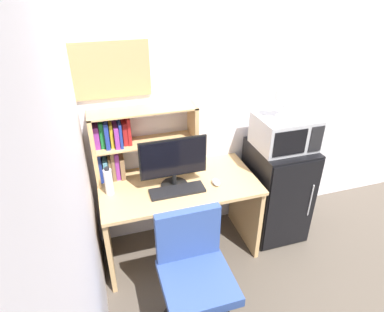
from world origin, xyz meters
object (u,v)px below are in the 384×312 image
(hutch_bookshelf, at_px, (129,142))
(microwave, at_px, (285,132))
(keyboard, at_px, (177,191))
(wall_corkboard, at_px, (102,71))
(computer_mouse, at_px, (216,182))
(desk_chair, at_px, (195,284))
(desk_fan, at_px, (285,97))
(monitor, at_px, (174,161))
(water_bottle, at_px, (109,182))
(mini_fridge, at_px, (276,190))

(hutch_bookshelf, relative_size, microwave, 1.75)
(hutch_bookshelf, height_order, microwave, hutch_bookshelf)
(keyboard, xyz_separation_m, wall_corkboard, (-0.42, 0.43, 0.85))
(computer_mouse, distance_m, microwave, 0.72)
(computer_mouse, bearing_deg, microwave, 10.36)
(desk_chair, bearing_deg, wall_corkboard, 110.12)
(microwave, xyz_separation_m, desk_fan, (-0.05, -0.01, 0.31))
(monitor, distance_m, desk_chair, 0.88)
(keyboard, height_order, water_bottle, water_bottle)
(keyboard, height_order, computer_mouse, computer_mouse)
(microwave, height_order, desk_fan, desk_fan)
(monitor, bearing_deg, computer_mouse, -13.13)
(computer_mouse, relative_size, microwave, 0.22)
(monitor, bearing_deg, desk_fan, 2.26)
(keyboard, xyz_separation_m, desk_chair, (-0.05, -0.60, -0.34))
(monitor, height_order, desk_chair, monitor)
(hutch_bookshelf, height_order, mini_fridge, hutch_bookshelf)
(desk_chair, bearing_deg, microwave, 35.68)
(monitor, relative_size, mini_fridge, 0.58)
(water_bottle, xyz_separation_m, microwave, (1.46, -0.00, 0.21))
(desk_fan, bearing_deg, computer_mouse, -169.41)
(computer_mouse, distance_m, mini_fridge, 0.71)
(keyboard, xyz_separation_m, mini_fridge, (0.96, 0.12, -0.28))
(monitor, bearing_deg, wall_corkboard, 140.87)
(hutch_bookshelf, height_order, keyboard, hutch_bookshelf)
(microwave, distance_m, desk_fan, 0.31)
(water_bottle, xyz_separation_m, desk_fan, (1.41, -0.01, 0.51))
(keyboard, distance_m, mini_fridge, 1.01)
(computer_mouse, xyz_separation_m, mini_fridge, (0.64, 0.11, -0.29))
(hutch_bookshelf, xyz_separation_m, microwave, (1.26, -0.21, 0.01))
(wall_corkboard, bearing_deg, hutch_bookshelf, -34.96)
(hutch_bookshelf, bearing_deg, desk_chair, -75.12)
(desk_fan, distance_m, wall_corkboard, 1.40)
(monitor, xyz_separation_m, water_bottle, (-0.49, 0.04, -0.12))
(water_bottle, relative_size, microwave, 0.49)
(desk_chair, bearing_deg, keyboard, 85.48)
(desk_fan, relative_size, wall_corkboard, 0.42)
(keyboard, distance_m, desk_chair, 0.69)
(hutch_bookshelf, height_order, computer_mouse, hutch_bookshelf)
(mini_fridge, height_order, microwave, microwave)
(computer_mouse, relative_size, desk_chair, 0.12)
(mini_fridge, bearing_deg, desk_fan, -176.47)
(microwave, xyz_separation_m, desk_chair, (-1.01, -0.73, -0.64))
(desk_fan, distance_m, desk_chair, 1.53)
(water_bottle, bearing_deg, wall_corkboard, 76.53)
(keyboard, bearing_deg, desk_fan, 7.52)
(microwave, bearing_deg, mini_fridge, -90.14)
(hutch_bookshelf, bearing_deg, water_bottle, -133.30)
(desk_chair, height_order, wall_corkboard, wall_corkboard)
(wall_corkboard, bearing_deg, mini_fridge, -12.35)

